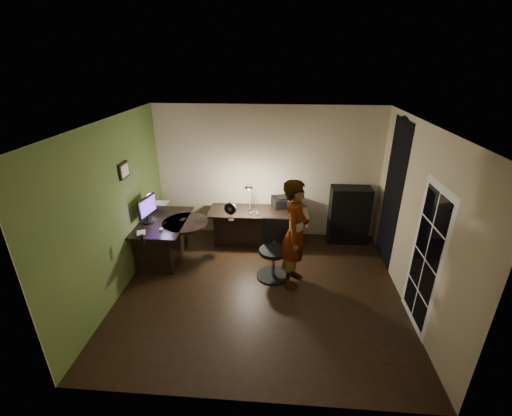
# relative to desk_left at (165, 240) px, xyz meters

# --- Properties ---
(floor) EXTENTS (4.50, 4.00, 0.01)m
(floor) POSITION_rel_desk_left_xyz_m (1.83, -0.83, -0.39)
(floor) COLOR black
(floor) RESTS_ON ground
(ceiling) EXTENTS (4.50, 4.00, 0.01)m
(ceiling) POSITION_rel_desk_left_xyz_m (1.83, -0.83, 2.32)
(ceiling) COLOR silver
(ceiling) RESTS_ON floor
(wall_back) EXTENTS (4.50, 0.01, 2.70)m
(wall_back) POSITION_rel_desk_left_xyz_m (1.83, 1.17, 0.96)
(wall_back) COLOR #C4B490
(wall_back) RESTS_ON floor
(wall_front) EXTENTS (4.50, 0.01, 2.70)m
(wall_front) POSITION_rel_desk_left_xyz_m (1.83, -2.84, 0.96)
(wall_front) COLOR #C4B490
(wall_front) RESTS_ON floor
(wall_left) EXTENTS (0.01, 4.00, 2.70)m
(wall_left) POSITION_rel_desk_left_xyz_m (-0.42, -0.83, 0.96)
(wall_left) COLOR #C4B490
(wall_left) RESTS_ON floor
(wall_right) EXTENTS (0.01, 4.00, 2.70)m
(wall_right) POSITION_rel_desk_left_xyz_m (4.08, -0.83, 0.96)
(wall_right) COLOR #C4B490
(wall_right) RESTS_ON floor
(green_wall_overlay) EXTENTS (0.00, 4.00, 2.70)m
(green_wall_overlay) POSITION_rel_desk_left_xyz_m (-0.41, -0.83, 0.96)
(green_wall_overlay) COLOR #4D652B
(green_wall_overlay) RESTS_ON floor
(arched_doorway) EXTENTS (0.01, 0.90, 2.60)m
(arched_doorway) POSITION_rel_desk_left_xyz_m (4.07, 0.32, 0.91)
(arched_doorway) COLOR black
(arched_doorway) RESTS_ON floor
(french_door) EXTENTS (0.02, 0.92, 2.10)m
(french_door) POSITION_rel_desk_left_xyz_m (4.07, -1.38, 0.66)
(french_door) COLOR white
(french_door) RESTS_ON floor
(framed_picture) EXTENTS (0.04, 0.30, 0.25)m
(framed_picture) POSITION_rel_desk_left_xyz_m (-0.39, -0.38, 1.46)
(framed_picture) COLOR black
(framed_picture) RESTS_ON wall_left
(desk_left) EXTENTS (0.84, 1.35, 0.78)m
(desk_left) POSITION_rel_desk_left_xyz_m (0.00, 0.00, 0.00)
(desk_left) COLOR black
(desk_left) RESTS_ON floor
(desk_right) EXTENTS (1.96, 0.71, 0.73)m
(desk_right) POSITION_rel_desk_left_xyz_m (1.69, 0.69, -0.02)
(desk_right) COLOR black
(desk_right) RESTS_ON floor
(cabinet) EXTENTS (0.78, 0.39, 1.17)m
(cabinet) POSITION_rel_desk_left_xyz_m (3.50, 0.95, 0.20)
(cabinet) COLOR black
(cabinet) RESTS_ON floor
(laptop_stand) EXTENTS (0.26, 0.22, 0.10)m
(laptop_stand) POSITION_rel_desk_left_xyz_m (-0.28, 0.53, 0.45)
(laptop_stand) COLOR silver
(laptop_stand) RESTS_ON desk_left
(laptop) EXTENTS (0.37, 0.35, 0.24)m
(laptop) POSITION_rel_desk_left_xyz_m (-0.24, 0.53, 0.62)
(laptop) COLOR silver
(laptop) RESTS_ON laptop_stand
(monitor) EXTENTS (0.20, 0.53, 0.35)m
(monitor) POSITION_rel_desk_left_xyz_m (-0.24, -0.08, 0.58)
(monitor) COLOR black
(monitor) RESTS_ON desk_left
(mouse) EXTENTS (0.06, 0.09, 0.03)m
(mouse) POSITION_rel_desk_left_xyz_m (0.09, -0.37, 0.42)
(mouse) COLOR silver
(mouse) RESTS_ON desk_left
(phone) EXTENTS (0.10, 0.13, 0.01)m
(phone) POSITION_rel_desk_left_xyz_m (0.36, 0.07, 0.41)
(phone) COLOR black
(phone) RESTS_ON desk_left
(pen) EXTENTS (0.02, 0.14, 0.01)m
(pen) POSITION_rel_desk_left_xyz_m (0.07, -0.11, 0.41)
(pen) COLOR black
(pen) RESTS_ON desk_left
(speaker) EXTENTS (0.08, 0.08, 0.16)m
(speaker) POSITION_rel_desk_left_xyz_m (-0.04, -0.86, 0.48)
(speaker) COLOR black
(speaker) RESTS_ON desk_left
(notepad) EXTENTS (0.19, 0.23, 0.01)m
(notepad) POSITION_rel_desk_left_xyz_m (-0.21, -0.50, 0.41)
(notepad) COLOR silver
(notepad) RESTS_ON desk_left
(desk_fan) EXTENTS (0.26, 0.19, 0.36)m
(desk_fan) POSITION_rel_desk_left_xyz_m (1.21, 0.25, 0.51)
(desk_fan) COLOR black
(desk_fan) RESTS_ON desk_right
(headphones) EXTENTS (0.19, 0.11, 0.08)m
(headphones) POSITION_rel_desk_left_xyz_m (1.62, 0.50, 0.37)
(headphones) COLOR #17569B
(headphones) RESTS_ON desk_right
(printer) EXTENTS (0.57, 0.49, 0.21)m
(printer) POSITION_rel_desk_left_xyz_m (2.20, 0.97, 0.44)
(printer) COLOR black
(printer) RESTS_ON desk_right
(desk_lamp) EXTENTS (0.24, 0.33, 0.64)m
(desk_lamp) POSITION_rel_desk_left_xyz_m (1.53, 0.63, 0.65)
(desk_lamp) COLOR black
(desk_lamp) RESTS_ON desk_right
(office_chair) EXTENTS (0.59, 0.59, 1.01)m
(office_chair) POSITION_rel_desk_left_xyz_m (2.02, -0.44, 0.12)
(office_chair) COLOR black
(office_chair) RESTS_ON floor
(person) EXTENTS (0.56, 0.73, 1.83)m
(person) POSITION_rel_desk_left_xyz_m (2.37, -0.56, 0.53)
(person) COLOR #D8A88C
(person) RESTS_ON floor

